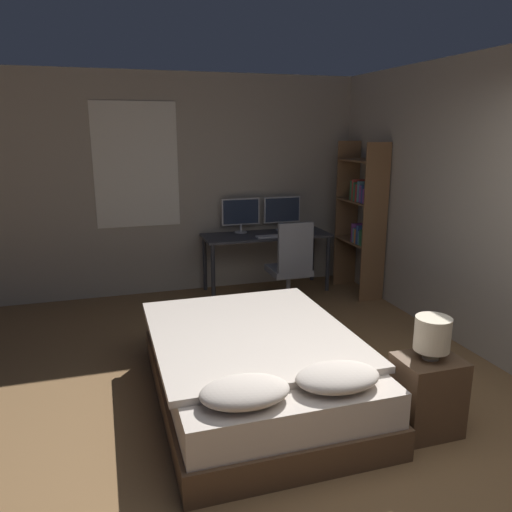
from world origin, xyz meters
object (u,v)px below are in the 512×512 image
(bed, at_px, (255,368))
(desk, at_px, (266,241))
(monitor_right, at_px, (282,211))
(bookshelf, at_px, (363,212))
(bedside_lamp, at_px, (433,334))
(keyboard, at_px, (271,236))
(computer_mouse, at_px, (292,234))
(office_chair, at_px, (290,275))
(monitor_left, at_px, (241,213))
(nightstand, at_px, (427,395))

(bed, height_order, desk, desk)
(monitor_right, relative_size, bookshelf, 0.26)
(bedside_lamp, relative_size, keyboard, 0.79)
(bed, distance_m, monitor_right, 3.07)
(monitor_right, distance_m, computer_mouse, 0.45)
(bedside_lamp, xyz_separation_m, computer_mouse, (0.21, 3.09, 0.04))
(office_chair, bearing_deg, desk, 92.72)
(bedside_lamp, height_order, monitor_left, monitor_left)
(bed, relative_size, computer_mouse, 29.85)
(bed, xyz_separation_m, bedside_lamp, (1.00, -0.76, 0.46))
(monitor_right, bearing_deg, computer_mouse, -90.84)
(desk, bearing_deg, bed, -110.17)
(bed, height_order, monitor_right, monitor_right)
(bedside_lamp, bearing_deg, keyboard, 91.24)
(nightstand, bearing_deg, monitor_right, 86.49)
(desk, height_order, office_chair, office_chair)
(keyboard, bearing_deg, desk, 90.00)
(desk, bearing_deg, monitor_left, 145.31)
(nightstand, relative_size, computer_mouse, 7.77)
(computer_mouse, xyz_separation_m, bookshelf, (0.82, -0.28, 0.29))
(bookshelf, bearing_deg, monitor_right, 140.71)
(bedside_lamp, distance_m, keyboard, 3.10)
(bed, distance_m, bedside_lamp, 1.33)
(bed, height_order, keyboard, keyboard)
(desk, height_order, monitor_left, monitor_left)
(desk, height_order, keyboard, keyboard)
(desk, bearing_deg, bookshelf, -23.31)
(monitor_right, relative_size, computer_mouse, 7.04)
(bed, distance_m, bookshelf, 2.99)
(bed, height_order, bedside_lamp, bedside_lamp)
(bed, height_order, computer_mouse, computer_mouse)
(monitor_left, bearing_deg, office_chair, -71.76)
(monitor_left, distance_m, office_chair, 1.17)
(monitor_left, relative_size, monitor_right, 1.00)
(office_chair, bearing_deg, monitor_left, 108.24)
(monitor_right, distance_m, office_chair, 1.15)
(nightstand, height_order, keyboard, keyboard)
(bed, bearing_deg, bedside_lamp, -37.15)
(bed, height_order, nightstand, bed)
(desk, xyz_separation_m, office_chair, (0.04, -0.77, -0.24))
(bed, relative_size, bedside_lamp, 7.16)
(monitor_left, relative_size, bookshelf, 0.26)
(bookshelf, bearing_deg, bed, -134.50)
(keyboard, bearing_deg, nightstand, -88.76)
(computer_mouse, distance_m, bookshelf, 0.91)
(monitor_left, relative_size, office_chair, 0.47)
(desk, distance_m, computer_mouse, 0.35)
(monitor_right, xyz_separation_m, keyboard, (-0.28, -0.38, -0.24))
(bed, xyz_separation_m, desk, (0.93, 2.53, 0.39))
(bedside_lamp, distance_m, desk, 3.29)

